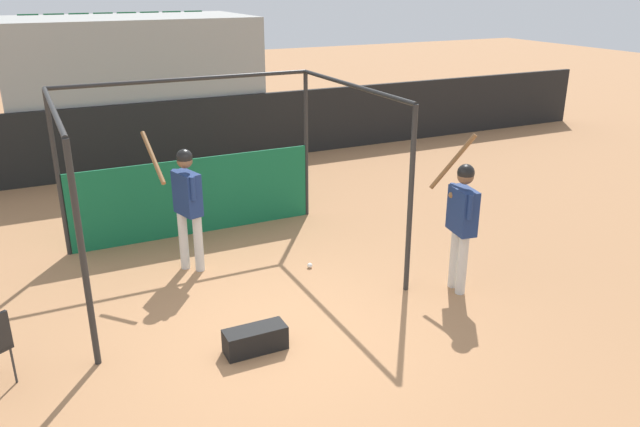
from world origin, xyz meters
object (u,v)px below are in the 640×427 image
at_px(player_batter, 187,198).
at_px(player_waiting, 462,216).
at_px(equipment_bag, 255,339).
at_px(baseball, 310,265).

xyz_separation_m(player_batter, player_waiting, (3.03, -2.17, -0.02)).
height_order(player_batter, player_waiting, player_waiting).
distance_m(player_batter, player_waiting, 3.73).
height_order(player_waiting, equipment_bag, player_waiting).
bearing_deg(player_batter, player_waiting, -141.31).
xyz_separation_m(player_waiting, equipment_bag, (-2.94, -0.22, -0.92)).
relative_size(player_batter, baseball, 26.47).
distance_m(player_batter, equipment_bag, 2.57).
bearing_deg(player_batter, baseball, -130.40).
height_order(equipment_bag, baseball, equipment_bag).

